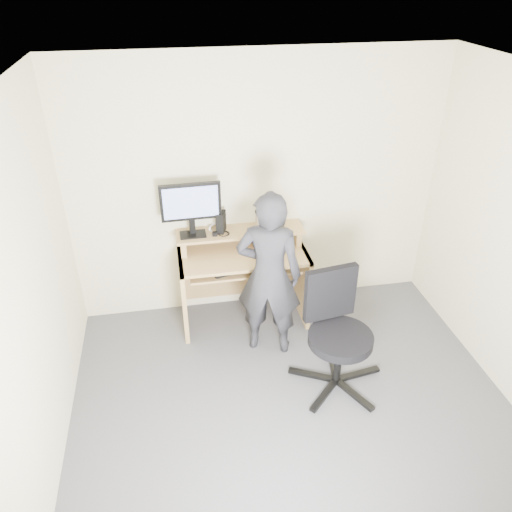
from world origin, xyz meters
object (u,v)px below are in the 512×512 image
object	(u,v)px
office_chair	(337,328)
person	(269,275)
desk	(242,267)
monitor	(191,205)

from	to	relation	value
office_chair	person	bearing A→B (deg)	122.97
person	desk	bearing A→B (deg)	-55.43
monitor	office_chair	bearing A→B (deg)	-48.03
desk	office_chair	bearing A→B (deg)	-59.71
desk	person	distance (m)	0.60
desk	office_chair	xyz separation A→B (m)	(0.61, -1.04, -0.00)
desk	monitor	size ratio (longest dim) A/B	2.21
office_chair	person	size ratio (longest dim) A/B	0.64
desk	monitor	distance (m)	0.80
monitor	office_chair	xyz separation A→B (m)	(1.05, -1.09, -0.67)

